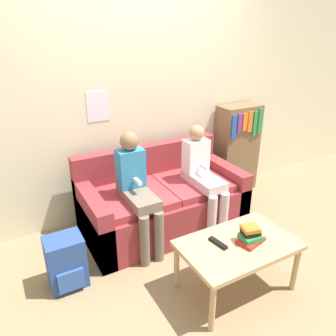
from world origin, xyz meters
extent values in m
plane|color=#937A56|center=(0.00, 0.00, 0.00)|extent=(10.00, 10.00, 0.00)
cube|color=beige|center=(0.00, 1.04, 1.30)|extent=(8.00, 0.06, 2.60)
cube|color=silver|center=(-0.44, 1.00, 1.22)|extent=(0.22, 0.00, 0.30)
cube|color=maroon|center=(0.00, 0.49, 0.21)|extent=(1.60, 0.83, 0.42)
cube|color=maroon|center=(0.00, 0.84, 0.61)|extent=(1.60, 0.14, 0.38)
cube|color=maroon|center=(-0.73, 0.49, 0.29)|extent=(0.14, 0.83, 0.58)
cube|color=maroon|center=(0.73, 0.49, 0.29)|extent=(0.14, 0.83, 0.58)
cube|color=#A1343A|center=(-0.33, 0.46, 0.45)|extent=(0.64, 0.67, 0.07)
cube|color=#A1343A|center=(0.33, 0.46, 0.45)|extent=(0.64, 0.67, 0.07)
cube|color=tan|center=(0.09, -0.55, 0.41)|extent=(0.88, 0.56, 0.04)
cylinder|color=tan|center=(-0.31, -0.79, 0.20)|extent=(0.04, 0.04, 0.40)
cylinder|color=tan|center=(0.48, -0.79, 0.20)|extent=(0.04, 0.04, 0.40)
cylinder|color=tan|center=(-0.31, -0.31, 0.20)|extent=(0.04, 0.04, 0.40)
cylinder|color=tan|center=(0.48, -0.31, 0.20)|extent=(0.04, 0.04, 0.40)
cylinder|color=#756656|center=(-0.42, 0.05, 0.24)|extent=(0.09, 0.09, 0.49)
cylinder|color=#756656|center=(-0.28, 0.05, 0.24)|extent=(0.09, 0.09, 0.49)
cube|color=#756656|center=(-0.35, 0.32, 0.53)|extent=(0.23, 0.51, 0.09)
cube|color=teal|center=(-0.35, 0.46, 0.76)|extent=(0.24, 0.16, 0.36)
sphere|color=#8C6647|center=(-0.35, 0.46, 1.01)|extent=(0.17, 0.17, 0.17)
cube|color=white|center=(-0.35, 0.31, 0.69)|extent=(0.03, 0.12, 0.03)
cylinder|color=silver|center=(0.29, 0.05, 0.24)|extent=(0.09, 0.09, 0.49)
cylinder|color=silver|center=(0.43, 0.05, 0.24)|extent=(0.09, 0.09, 0.49)
cube|color=silver|center=(0.36, 0.32, 0.53)|extent=(0.23, 0.51, 0.09)
cube|color=white|center=(0.36, 0.46, 0.74)|extent=(0.24, 0.16, 0.33)
sphere|color=tan|center=(0.36, 0.46, 0.98)|extent=(0.15, 0.15, 0.15)
cube|color=white|center=(0.36, 0.31, 0.68)|extent=(0.03, 0.12, 0.03)
cube|color=black|center=(-0.06, -0.49, 0.44)|extent=(0.06, 0.17, 0.02)
cube|color=red|center=(0.18, -0.58, 0.45)|extent=(0.24, 0.18, 0.03)
cube|color=#2D8442|center=(0.17, -0.58, 0.48)|extent=(0.16, 0.14, 0.04)
cube|color=black|center=(0.18, -0.57, 0.52)|extent=(0.14, 0.13, 0.04)
cube|color=orange|center=(0.17, -0.57, 0.55)|extent=(0.15, 0.14, 0.03)
cube|color=brown|center=(1.23, 0.85, 0.54)|extent=(0.51, 0.27, 1.08)
cube|color=#23519E|center=(1.03, 0.70, 0.88)|extent=(0.07, 0.02, 0.29)
cube|color=#7A3389|center=(1.11, 0.70, 0.92)|extent=(0.06, 0.02, 0.22)
cube|color=orange|center=(1.19, 0.70, 0.92)|extent=(0.06, 0.02, 0.21)
cube|color=orange|center=(1.27, 0.70, 0.91)|extent=(0.06, 0.02, 0.25)
cube|color=#2D8442|center=(1.34, 0.70, 0.88)|extent=(0.05, 0.02, 0.30)
cube|color=#2D8442|center=(1.42, 0.70, 0.90)|extent=(0.06, 0.02, 0.30)
cube|color=#284789|center=(-1.07, 0.14, 0.22)|extent=(0.29, 0.24, 0.44)
cube|color=#3055A5|center=(-1.07, 0.01, 0.13)|extent=(0.20, 0.03, 0.17)
camera|label=1|loc=(-1.37, -2.07, 1.95)|focal=35.00mm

